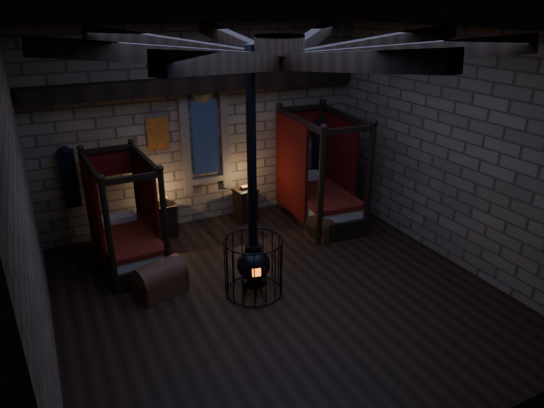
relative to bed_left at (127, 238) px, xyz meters
name	(u,v)px	position (x,y,z in m)	size (l,w,h in m)	color
room	(276,67)	(2.03, -2.16, 3.24)	(7.02, 7.02, 4.29)	black
bed_left	(127,238)	(0.00, 0.00, 0.00)	(1.13, 2.01, 2.05)	black
bed_right	(318,194)	(4.26, 0.12, 0.08)	(1.40, 2.38, 2.39)	black
trunk_left	(160,279)	(0.27, -1.33, -0.24)	(0.93, 0.74, 0.60)	brown
trunk_right	(327,225)	(3.94, -0.76, -0.24)	(0.93, 0.75, 0.59)	brown
nightstand_left	(167,219)	(0.97, 0.81, -0.15)	(0.49, 0.47, 0.86)	black
nightstand_right	(245,204)	(2.75, 0.76, -0.12)	(0.53, 0.51, 0.82)	black
stove	(253,261)	(1.69, -2.03, 0.11)	(0.98, 0.98, 4.05)	black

